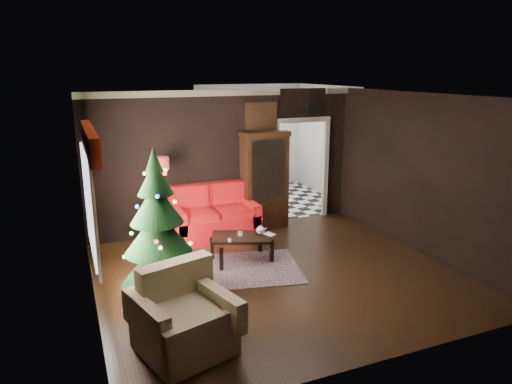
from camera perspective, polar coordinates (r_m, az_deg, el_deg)
name	(u,v)px	position (r m, az deg, el deg)	size (l,w,h in m)	color
floor	(277,275)	(7.54, 2.65, -10.12)	(5.50, 5.50, 0.00)	black
ceiling	(280,96)	(6.84, 2.94, 11.65)	(5.50, 5.50, 0.00)	white
wall_back	(226,161)	(9.33, -3.76, 3.81)	(5.50, 5.50, 0.00)	black
wall_front	(381,246)	(5.02, 15.07, -6.43)	(5.50, 5.50, 0.00)	black
wall_left	(87,210)	(6.43, -20.01, -2.14)	(5.50, 5.50, 0.00)	black
wall_right	(422,175)	(8.57, 19.68, 1.99)	(5.50, 5.50, 0.00)	black
doorway	(301,171)	(10.06, 5.49, 2.55)	(1.10, 0.10, 2.10)	white
left_window	(89,202)	(6.61, -19.79, -1.21)	(0.05, 1.60, 1.40)	white
valance	(90,141)	(6.45, -19.72, 5.88)	(0.12, 2.10, 0.35)	maroon
kitchen_floor	(272,200)	(11.62, 1.92, -1.04)	(3.00, 3.00, 0.00)	white
kitchen_window	(250,126)	(12.60, -0.75, 8.09)	(0.70, 0.06, 0.70)	white
rug	(239,269)	(7.72, -2.06, -9.43)	(1.96, 1.43, 0.01)	#5E4055
loveseat	(214,212)	(9.01, -5.15, -2.51)	(1.70, 0.90, 1.00)	maroon
curio_cabinet	(264,182)	(9.48, 1.03, 1.23)	(0.90, 0.45, 1.90)	black
floor_lamp	(164,202)	(8.64, -11.26, -1.23)	(0.28, 0.28, 1.67)	#282828
christmas_tree	(158,228)	(6.59, -11.97, -4.33)	(1.12, 1.12, 2.13)	black
armchair	(183,314)	(5.56, -8.89, -14.63)	(1.00, 1.00, 1.02)	tan
coffee_table	(242,248)	(7.97, -1.78, -6.88)	(0.98, 0.59, 0.44)	black
teapot	(260,230)	(7.94, 0.54, -4.68)	(0.16, 0.16, 0.15)	silver
cup_a	(240,234)	(7.89, -1.97, -5.14)	(0.08, 0.08, 0.07)	white
cup_b	(230,240)	(7.64, -3.27, -5.90)	(0.06, 0.06, 0.05)	silver
book	(266,230)	(7.86, 1.29, -4.72)	(0.14, 0.01, 0.20)	gray
wall_clock	(314,109)	(9.94, 7.11, 10.12)	(0.32, 0.32, 0.06)	white
painting	(261,117)	(9.43, 0.62, 9.18)	(0.62, 0.05, 0.52)	#A96A38
kitchen_counter	(253,173)	(12.58, -0.31, 2.31)	(1.80, 0.60, 0.90)	white
kitchen_table	(265,190)	(11.14, 1.16, 0.26)	(0.70, 0.70, 0.75)	brown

